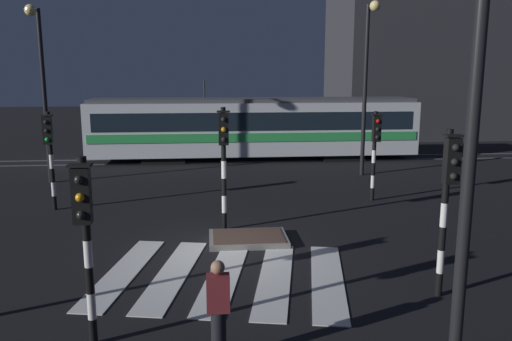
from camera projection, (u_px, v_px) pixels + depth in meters
ground_plane at (222, 252)px, 13.06m from camera, size 120.00×120.00×0.00m
rail_near at (214, 163)px, 25.99m from camera, size 80.00×0.12×0.03m
rail_far at (214, 158)px, 27.39m from camera, size 80.00×0.12×0.03m
crosswalk_zebra at (224, 275)px, 11.50m from camera, size 6.09×5.22×0.02m
traffic_island at (248, 239)px, 13.82m from camera, size 2.11×1.46×0.18m
traffic_light_median_centre at (224, 150)px, 14.40m from camera, size 0.36×0.42×3.58m
traffic_light_corner_far_left at (49, 146)px, 16.59m from camera, size 0.36×0.42×3.29m
traffic_light_corner_near_right at (448, 189)px, 9.98m from camera, size 0.36×0.42×3.45m
traffic_light_corner_far_right at (375, 143)px, 17.87m from camera, size 0.36×0.42×3.21m
traffic_light_kerb_mid_left at (85, 225)px, 8.12m from camera, size 0.36×0.42×3.23m
street_lamp_trackside_left at (41, 74)px, 20.25m from camera, size 0.44×1.21×7.08m
street_lamp_near_kerb at (488, 60)px, 6.36m from camera, size 0.44×1.21×7.41m
street_lamp_trackside_right at (367, 69)px, 21.82m from camera, size 0.44×1.21×7.44m
tram at (254, 127)px, 26.55m from camera, size 17.12×2.58×4.15m
pedestrian_waiting_at_kerb at (218, 311)px, 7.89m from camera, size 0.36×0.24×1.71m
building_backdrop at (438, 60)px, 36.92m from camera, size 14.92×8.00×10.93m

